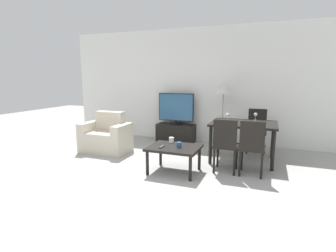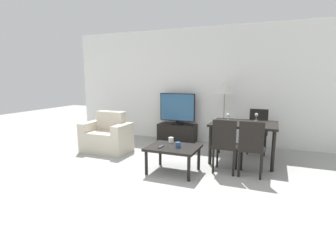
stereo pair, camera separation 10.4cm
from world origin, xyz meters
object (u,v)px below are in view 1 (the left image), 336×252
(armchair, at_px, (106,137))
(wine_glass_center, at_px, (228,115))
(dining_table, at_px, (243,127))
(dining_chair_far, at_px, (257,128))
(dining_chair_near_right, at_px, (252,145))
(coffee_table, at_px, (174,150))
(tv, at_px, (176,109))
(remote_primary, at_px, (162,147))
(wine_glass_left, at_px, (256,115))
(tv_stand, at_px, (176,133))
(floor_lamp, at_px, (224,89))
(cup_white_near, at_px, (172,140))
(cup_colored_far, at_px, (179,145))
(dining_chair_near, at_px, (226,143))

(armchair, bearing_deg, wine_glass_center, 11.17)
(dining_table, relative_size, dining_chair_far, 1.30)
(dining_chair_far, distance_m, dining_chair_near_right, 1.51)
(coffee_table, distance_m, dining_table, 1.45)
(dining_chair_far, bearing_deg, tv, 172.51)
(remote_primary, height_order, wine_glass_left, wine_glass_left)
(tv_stand, relative_size, dining_chair_near_right, 1.03)
(dining_chair_near_right, relative_size, wine_glass_center, 6.14)
(coffee_table, relative_size, floor_lamp, 0.56)
(dining_chair_far, relative_size, floor_lamp, 0.61)
(cup_white_near, height_order, wine_glass_left, wine_glass_left)
(floor_lamp, bearing_deg, wine_glass_left, -36.76)
(dining_chair_far, bearing_deg, floor_lamp, 168.94)
(dining_chair_far, height_order, cup_colored_far, dining_chair_far)
(cup_white_near, relative_size, cup_colored_far, 1.02)
(dining_chair_far, height_order, dining_chair_near_right, same)
(dining_table, bearing_deg, tv, 149.10)
(armchair, height_order, dining_chair_far, dining_chair_far)
(dining_chair_near_right, relative_size, cup_white_near, 10.07)
(dining_table, distance_m, floor_lamp, 1.23)
(dining_chair_near_right, xyz_separation_m, wine_glass_left, (-0.02, 1.11, 0.33))
(armchair, bearing_deg, tv, 52.23)
(dining_chair_far, xyz_separation_m, dining_chair_near_right, (0.00, -1.51, 0.00))
(remote_primary, relative_size, wine_glass_center, 1.03)
(floor_lamp, bearing_deg, dining_chair_near_right, -65.93)
(tv_stand, xyz_separation_m, dining_chair_near, (1.47, -1.76, 0.29))
(armchair, height_order, tv, tv)
(cup_white_near, bearing_deg, armchair, 166.16)
(coffee_table, height_order, wine_glass_left, wine_glass_left)
(cup_white_near, bearing_deg, remote_primary, -94.87)
(dining_chair_near, bearing_deg, armchair, 171.62)
(remote_primary, height_order, cup_colored_far, cup_colored_far)
(tv, height_order, coffee_table, tv)
(tv, height_order, dining_chair_near_right, tv)
(armchair, xyz_separation_m, remote_primary, (1.58, -0.77, 0.14))
(tv_stand, bearing_deg, wine_glass_left, -19.05)
(armchair, relative_size, dining_chair_far, 1.10)
(cup_white_near, distance_m, cup_colored_far, 0.35)
(coffee_table, bearing_deg, tv, 108.55)
(dining_chair_near, distance_m, remote_primary, 1.04)
(armchair, height_order, cup_white_near, armchair)
(wine_glass_center, bearing_deg, dining_chair_near_right, -58.74)
(dining_chair_near, bearing_deg, tv_stand, 129.86)
(dining_chair_near_right, height_order, cup_colored_far, dining_chair_near_right)
(dining_chair_far, distance_m, wine_glass_left, 0.51)
(coffee_table, bearing_deg, armchair, 159.73)
(remote_primary, bearing_deg, cup_colored_far, 22.20)
(floor_lamp, height_order, wine_glass_left, floor_lamp)
(tv_stand, distance_m, cup_white_near, 1.88)
(armchair, xyz_separation_m, dining_chair_far, (2.94, 1.13, 0.19))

